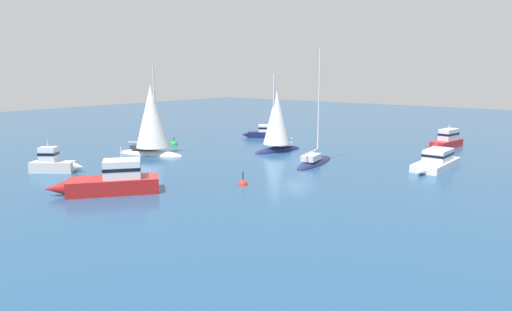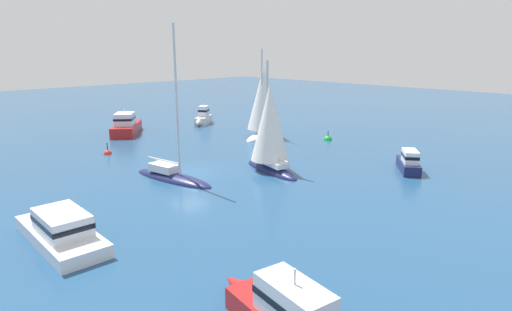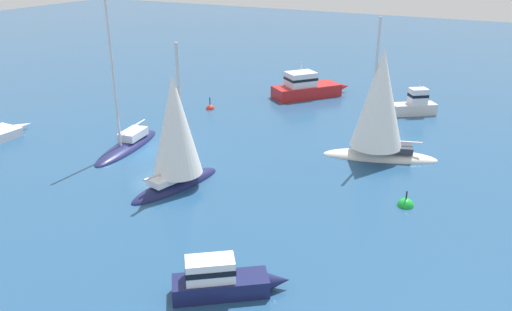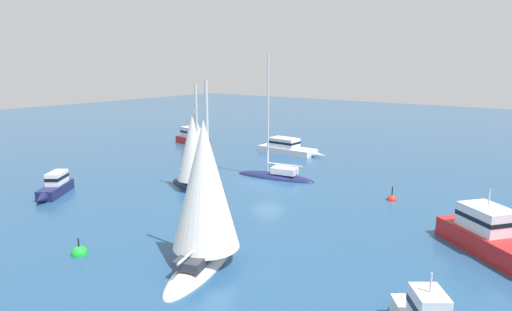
{
  "view_description": "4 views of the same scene",
  "coord_description": "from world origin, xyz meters",
  "px_view_note": "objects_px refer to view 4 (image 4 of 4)",
  "views": [
    {
      "loc": [
        -22.97,
        35.6,
        8.45
      ],
      "look_at": [
        1.18,
        4.74,
        1.18
      ],
      "focal_mm": 31.72,
      "sensor_mm": 36.0,
      "label": 1
    },
    {
      "loc": [
        -17.89,
        -25.55,
        9.07
      ],
      "look_at": [
        5.07,
        -1.93,
        0.83
      ],
      "focal_mm": 30.19,
      "sensor_mm": 36.0,
      "label": 2
    },
    {
      "loc": [
        21.54,
        -25.27,
        12.96
      ],
      "look_at": [
        7.68,
        0.79,
        0.81
      ],
      "focal_mm": 35.95,
      "sensor_mm": 36.0,
      "label": 3
    },
    {
      "loc": [
        28.39,
        19.94,
        9.76
      ],
      "look_at": [
        -0.89,
        -1.91,
        1.94
      ],
      "focal_mm": 30.17,
      "sensor_mm": 36.0,
      "label": 4
    }
  ],
  "objects_px": {
    "powerboat": "(55,186)",
    "cabin_cruiser_1": "(496,238)",
    "ketch": "(205,199)",
    "sailboat": "(276,176)",
    "mooring_buoy": "(80,254)",
    "sloop": "(194,152)",
    "channel_buoy": "(392,200)",
    "launch": "(287,147)",
    "launch_1": "(193,138)"
  },
  "relations": [
    {
      "from": "sloop",
      "to": "ketch",
      "type": "bearing_deg",
      "value": -30.16
    },
    {
      "from": "ketch",
      "to": "mooring_buoy",
      "type": "xyz_separation_m",
      "value": [
        3.31,
        -5.93,
        -3.31
      ]
    },
    {
      "from": "sloop",
      "to": "launch",
      "type": "relative_size",
      "value": 1.07
    },
    {
      "from": "ketch",
      "to": "mooring_buoy",
      "type": "height_order",
      "value": "ketch"
    },
    {
      "from": "sailboat",
      "to": "mooring_buoy",
      "type": "distance_m",
      "value": 18.92
    },
    {
      "from": "launch",
      "to": "cabin_cruiser_1",
      "type": "xyz_separation_m",
      "value": [
        15.5,
        22.77,
        0.22
      ]
    },
    {
      "from": "powerboat",
      "to": "cabin_cruiser_1",
      "type": "xyz_separation_m",
      "value": [
        -8.23,
        28.41,
        0.21
      ]
    },
    {
      "from": "ketch",
      "to": "sailboat",
      "type": "xyz_separation_m",
      "value": [
        -15.6,
        -6.33,
        -3.12
      ]
    },
    {
      "from": "sloop",
      "to": "launch",
      "type": "distance_m",
      "value": 16.47
    },
    {
      "from": "sloop",
      "to": "mooring_buoy",
      "type": "relative_size",
      "value": 6.71
    },
    {
      "from": "powerboat",
      "to": "mooring_buoy",
      "type": "height_order",
      "value": "powerboat"
    },
    {
      "from": "launch",
      "to": "mooring_buoy",
      "type": "xyz_separation_m",
      "value": [
        28.48,
        5.39,
        -0.66
      ]
    },
    {
      "from": "powerboat",
      "to": "cabin_cruiser_1",
      "type": "distance_m",
      "value": 29.58
    },
    {
      "from": "mooring_buoy",
      "to": "ketch",
      "type": "bearing_deg",
      "value": 119.17
    },
    {
      "from": "launch",
      "to": "channel_buoy",
      "type": "bearing_deg",
      "value": -30.91
    },
    {
      "from": "sloop",
      "to": "powerboat",
      "type": "relative_size",
      "value": 2.0
    },
    {
      "from": "launch",
      "to": "channel_buoy",
      "type": "height_order",
      "value": "launch"
    },
    {
      "from": "ketch",
      "to": "powerboat",
      "type": "bearing_deg",
      "value": 66.91
    },
    {
      "from": "launch",
      "to": "cabin_cruiser_1",
      "type": "bearing_deg",
      "value": -32.81
    },
    {
      "from": "sailboat",
      "to": "launch_1",
      "type": "height_order",
      "value": "sailboat"
    },
    {
      "from": "channel_buoy",
      "to": "mooring_buoy",
      "type": "bearing_deg",
      "value": -27.78
    },
    {
      "from": "launch_1",
      "to": "powerboat",
      "type": "bearing_deg",
      "value": -63.45
    },
    {
      "from": "ketch",
      "to": "mooring_buoy",
      "type": "relative_size",
      "value": 7.33
    },
    {
      "from": "cabin_cruiser_1",
      "to": "mooring_buoy",
      "type": "bearing_deg",
      "value": -105.04
    },
    {
      "from": "sloop",
      "to": "mooring_buoy",
      "type": "bearing_deg",
      "value": -60.52
    },
    {
      "from": "sailboat",
      "to": "launch",
      "type": "height_order",
      "value": "sailboat"
    },
    {
      "from": "launch_1",
      "to": "mooring_buoy",
      "type": "height_order",
      "value": "launch_1"
    },
    {
      "from": "sloop",
      "to": "cabin_cruiser_1",
      "type": "height_order",
      "value": "sloop"
    },
    {
      "from": "launch",
      "to": "launch_1",
      "type": "distance_m",
      "value": 12.45
    },
    {
      "from": "cabin_cruiser_1",
      "to": "channel_buoy",
      "type": "relative_size",
      "value": 5.16
    },
    {
      "from": "powerboat",
      "to": "mooring_buoy",
      "type": "xyz_separation_m",
      "value": [
        4.75,
        11.03,
        -0.68
      ]
    },
    {
      "from": "launch_1",
      "to": "launch",
      "type": "bearing_deg",
      "value": 21.06
    },
    {
      "from": "sloop",
      "to": "powerboat",
      "type": "distance_m",
      "value": 10.78
    },
    {
      "from": "ketch",
      "to": "launch_1",
      "type": "height_order",
      "value": "ketch"
    },
    {
      "from": "ketch",
      "to": "launch_1",
      "type": "xyz_separation_m",
      "value": [
        -22.65,
        -23.51,
        -2.47
      ]
    },
    {
      "from": "powerboat",
      "to": "channel_buoy",
      "type": "distance_m",
      "value": 25.21
    },
    {
      "from": "ketch",
      "to": "launch_1",
      "type": "bearing_deg",
      "value": 27.82
    },
    {
      "from": "mooring_buoy",
      "to": "sloop",
      "type": "bearing_deg",
      "value": -163.41
    },
    {
      "from": "powerboat",
      "to": "ketch",
      "type": "bearing_deg",
      "value": 48.55
    },
    {
      "from": "sloop",
      "to": "channel_buoy",
      "type": "distance_m",
      "value": 15.34
    },
    {
      "from": "ketch",
      "to": "launch",
      "type": "bearing_deg",
      "value": 5.98
    },
    {
      "from": "sailboat",
      "to": "mooring_buoy",
      "type": "xyz_separation_m",
      "value": [
        18.92,
        0.39,
        -0.19
      ]
    },
    {
      "from": "ketch",
      "to": "sailboat",
      "type": "relative_size",
      "value": 0.86
    },
    {
      "from": "ketch",
      "to": "mooring_buoy",
      "type": "distance_m",
      "value": 7.56
    },
    {
      "from": "launch",
      "to": "launch_1",
      "type": "relative_size",
      "value": 1.28
    },
    {
      "from": "cabin_cruiser_1",
      "to": "ketch",
      "type": "bearing_deg",
      "value": -101.61
    },
    {
      "from": "launch_1",
      "to": "mooring_buoy",
      "type": "distance_m",
      "value": 31.37
    },
    {
      "from": "launch_1",
      "to": "channel_buoy",
      "type": "bearing_deg",
      "value": -5.23
    },
    {
      "from": "powerboat",
      "to": "cabin_cruiser_1",
      "type": "height_order",
      "value": "cabin_cruiser_1"
    },
    {
      "from": "sailboat",
      "to": "powerboat",
      "type": "relative_size",
      "value": 2.54
    }
  ]
}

